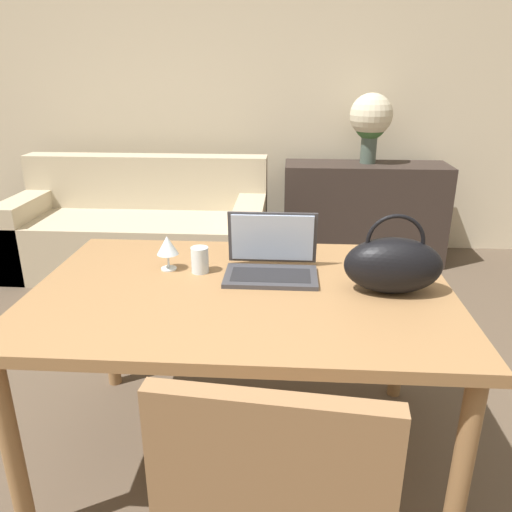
% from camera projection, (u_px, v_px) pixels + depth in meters
% --- Properties ---
extents(wall_back, '(10.00, 0.06, 2.70)m').
position_uv_depth(wall_back, '(279.00, 81.00, 3.91)').
color(wall_back, beige).
rests_on(wall_back, ground_plane).
extents(dining_table, '(1.46, 0.97, 0.72)m').
position_uv_depth(dining_table, '(242.00, 306.00, 1.77)').
color(dining_table, olive).
rests_on(dining_table, ground_plane).
extents(couch, '(1.86, 0.78, 0.82)m').
position_uv_depth(couch, '(142.00, 231.00, 3.75)').
color(couch, '#C1B293').
rests_on(couch, ground_plane).
extents(sideboard, '(1.23, 0.40, 0.76)m').
position_uv_depth(sideboard, '(363.00, 213.00, 3.89)').
color(sideboard, '#332823').
rests_on(sideboard, ground_plane).
extents(laptop, '(0.34, 0.24, 0.22)m').
position_uv_depth(laptop, '(272.00, 258.00, 1.85)').
color(laptop, '#38383D').
rests_on(laptop, dining_table).
extents(drinking_glass, '(0.07, 0.07, 0.10)m').
position_uv_depth(drinking_glass, '(200.00, 260.00, 1.86)').
color(drinking_glass, silver).
rests_on(drinking_glass, dining_table).
extents(wine_glass, '(0.08, 0.08, 0.13)m').
position_uv_depth(wine_glass, '(167.00, 246.00, 1.87)').
color(wine_glass, silver).
rests_on(wine_glass, dining_table).
extents(handbag, '(0.33, 0.17, 0.28)m').
position_uv_depth(handbag, '(393.00, 264.00, 1.68)').
color(handbag, black).
rests_on(handbag, dining_table).
extents(flower_vase, '(0.31, 0.31, 0.51)m').
position_uv_depth(flower_vase, '(371.00, 120.00, 3.68)').
color(flower_vase, '#47564C').
rests_on(flower_vase, sideboard).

